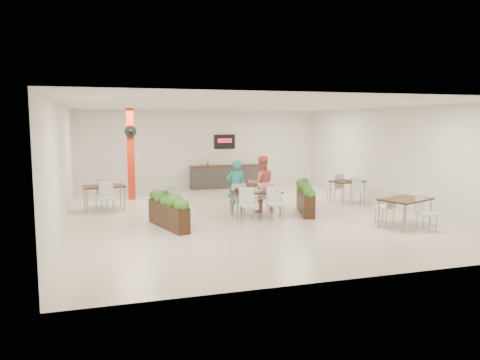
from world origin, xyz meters
name	(u,v)px	position (x,y,z in m)	size (l,w,h in m)	color
ground	(245,214)	(0.00, 0.00, 0.00)	(12.00, 12.00, 0.00)	beige
room_shell	(245,147)	(0.00, 0.00, 2.01)	(10.10, 12.10, 3.22)	white
red_column	(131,153)	(-3.00, 3.79, 1.64)	(0.40, 0.41, 3.20)	red
service_counter	(227,176)	(1.00, 5.65, 0.49)	(3.00, 0.64, 2.20)	#322F2C
main_table	(256,195)	(0.19, -0.40, 0.64)	(1.43, 1.67, 0.92)	black
diner_man	(236,187)	(-0.20, 0.26, 0.80)	(0.58, 0.38, 1.59)	teal
diner_woman	(261,184)	(0.60, 0.26, 0.86)	(0.83, 0.65, 1.71)	#FA746F
planter_left	(168,208)	(-2.43, -1.07, 0.52)	(0.83, 1.98, 1.07)	black
planter_right	(305,196)	(1.79, -0.31, 0.51)	(0.89, 1.96, 1.06)	black
side_table_a	(104,189)	(-3.96, 2.09, 0.63)	(1.33, 1.66, 0.92)	black
side_table_b	(348,184)	(3.95, 0.96, 0.62)	(1.27, 1.67, 0.92)	black
side_table_c	(405,203)	(3.46, -2.80, 0.63)	(1.55, 1.66, 0.92)	black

